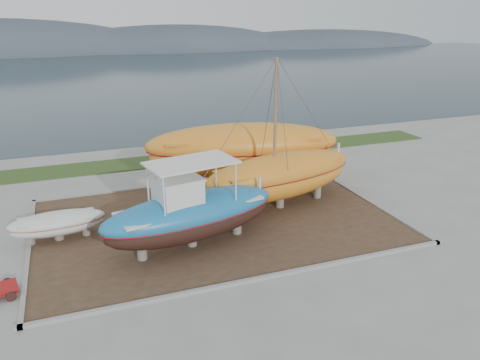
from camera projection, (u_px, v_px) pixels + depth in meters
name	position (u px, v px, depth m)	size (l,w,h in m)	color
ground	(243.00, 256.00, 21.13)	(140.00, 140.00, 0.00)	gray
dirt_patch	(216.00, 221.00, 24.65)	(18.00, 12.00, 0.06)	#422D1E
curb_frame	(216.00, 220.00, 24.64)	(18.60, 12.60, 0.15)	gray
grass_strip	(169.00, 160.00, 34.79)	(44.00, 3.00, 0.08)	#284219
sea	(103.00, 74.00, 82.86)	(260.00, 100.00, 0.04)	#1A2C34
mountain_ridge	(86.00, 51.00, 131.35)	(200.00, 36.00, 20.00)	#333D49
blue_caique	(191.00, 205.00, 21.32)	(8.54, 2.67, 4.11)	#1B71AB
white_dinghy	(58.00, 226.00, 22.40)	(4.44, 1.67, 1.33)	silver
orange_sailboat	(282.00, 136.00, 24.96)	(9.45, 2.79, 8.22)	orange
orange_bare_hull	(243.00, 157.00, 28.81)	(11.93, 3.58, 3.91)	orange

